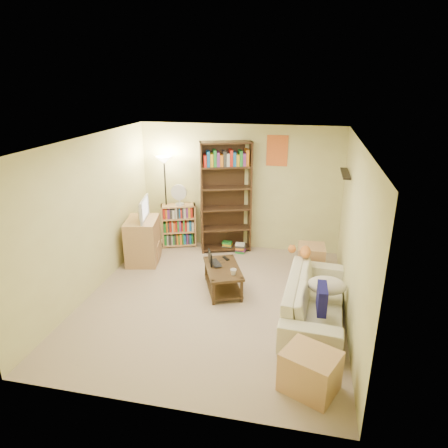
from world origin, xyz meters
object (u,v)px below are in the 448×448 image
at_px(desk_fan, 179,194).
at_px(floor_lamp, 165,175).
at_px(mug, 233,272).
at_px(side_table, 311,260).
at_px(coffee_table, 223,276).
at_px(tv_stand, 143,240).
at_px(tabby_cat, 303,251).
at_px(short_bookshelf, 179,225).
at_px(sofa, 315,299).
at_px(laptop, 218,263).
at_px(television, 141,209).
at_px(end_cabinet, 310,371).
at_px(tall_bookshelf, 226,195).

bearing_deg(desk_fan, floor_lamp, -179.24).
relative_size(mug, side_table, 0.27).
height_order(coffee_table, tv_stand, tv_stand).
height_order(tabby_cat, short_bookshelf, short_bookshelf).
xyz_separation_m(tabby_cat, tv_stand, (-2.99, 0.48, -0.27)).
distance_m(sofa, side_table, 1.43).
height_order(laptop, mug, mug).
bearing_deg(television, tabby_cat, -111.32).
distance_m(coffee_table, side_table, 1.69).
xyz_separation_m(tv_stand, desk_fan, (0.48, 0.81, 0.71)).
relative_size(television, side_table, 1.34).
bearing_deg(sofa, end_cabinet, -178.13).
bearing_deg(side_table, coffee_table, -146.18).
bearing_deg(mug, floor_lamp, 133.60).
bearing_deg(floor_lamp, end_cabinet, -50.62).
bearing_deg(short_bookshelf, tv_stand, -136.88).
height_order(coffee_table, tall_bookshelf, tall_bookshelf).
xyz_separation_m(sofa, tabby_cat, (-0.22, 0.81, 0.38)).
bearing_deg(laptop, sofa, -142.81).
xyz_separation_m(coffee_table, short_bookshelf, (-1.30, 1.66, 0.18)).
xyz_separation_m(tabby_cat, side_table, (0.15, 0.62, -0.42)).
relative_size(laptop, television, 0.56).
bearing_deg(laptop, mug, -168.30).
xyz_separation_m(coffee_table, laptop, (-0.10, 0.12, 0.16)).
bearing_deg(tabby_cat, tall_bookshelf, 139.48).
height_order(sofa, tv_stand, tv_stand).
relative_size(coffee_table, short_bookshelf, 1.20).
relative_size(television, short_bookshelf, 0.80).
relative_size(coffee_table, tv_stand, 1.28).
relative_size(tall_bookshelf, floor_lamp, 1.17).
xyz_separation_m(laptop, television, (-1.63, 0.69, 0.61)).
height_order(short_bookshelf, floor_lamp, floor_lamp).
height_order(coffee_table, end_cabinet, end_cabinet).
bearing_deg(tall_bookshelf, television, -168.38).
bearing_deg(sofa, side_table, 6.38).
height_order(tv_stand, television, television).
height_order(mug, end_cabinet, mug).
bearing_deg(television, tall_bookshelf, -71.47).
bearing_deg(desk_fan, television, -120.65).
bearing_deg(tv_stand, desk_fan, 47.23).
xyz_separation_m(coffee_table, tv_stand, (-1.73, 0.81, 0.15)).
distance_m(tv_stand, end_cabinet, 4.21).
relative_size(tv_stand, short_bookshelf, 0.94).
bearing_deg(laptop, television, 35.31).
xyz_separation_m(coffee_table, desk_fan, (-1.25, 1.62, 0.86)).
bearing_deg(desk_fan, side_table, -14.32).
xyz_separation_m(tv_stand, short_bookshelf, (0.43, 0.86, 0.03)).
distance_m(laptop, short_bookshelf, 1.95).
relative_size(coffee_table, desk_fan, 2.45).
xyz_separation_m(television, side_table, (3.13, 0.14, -0.78)).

